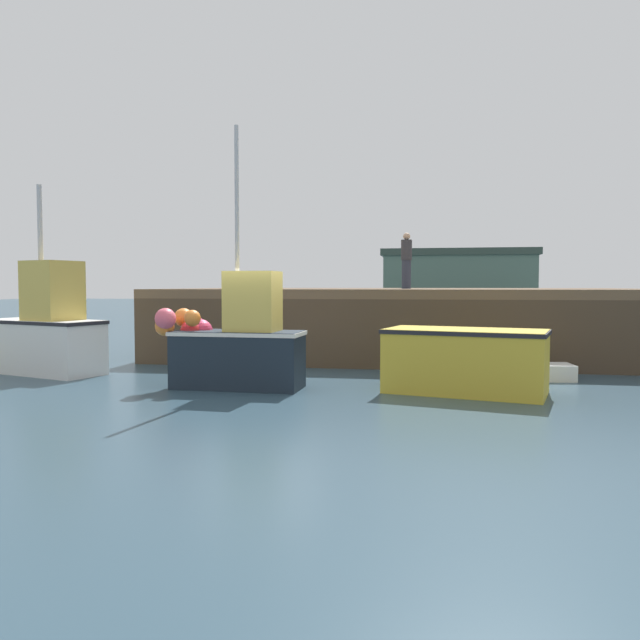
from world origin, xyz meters
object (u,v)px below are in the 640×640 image
Objects in this scene: fishing_boat_near_left at (45,332)px; fishing_boat_mid at (465,359)px; dockworker at (406,261)px; rowboat at (533,372)px; fishing_boat_near_right at (236,342)px.

fishing_boat_near_left is 9.95m from fishing_boat_mid.
fishing_boat_near_left is 2.62× the size of dockworker.
fishing_boat_near_left is 11.58m from rowboat.
dockworker is (-3.07, 5.09, 2.73)m from rowboat.
rowboat is at bearing 19.83° from fishing_boat_near_right.
fishing_boat_mid is at bearing 2.45° from fishing_boat_near_right.
fishing_boat_mid is (9.89, -1.07, -0.34)m from fishing_boat_near_left.
fishing_boat_mid is 7.64m from dockworker.
rowboat is (6.31, 2.28, -0.79)m from fishing_boat_near_right.
fishing_boat_near_right reaches higher than fishing_boat_mid.
fishing_boat_near_right is at bearing -177.55° from fishing_boat_mid.
fishing_boat_mid is 2.68m from rowboat.
fishing_boat_near_right is (5.20, -1.27, -0.04)m from fishing_boat_near_left.
rowboat is 6.54m from dockworker.
fishing_boat_near_right reaches higher than dockworker.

